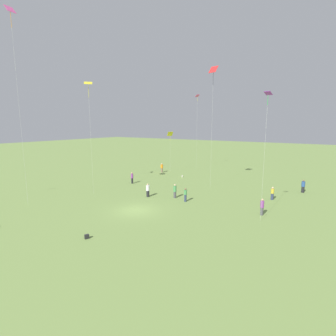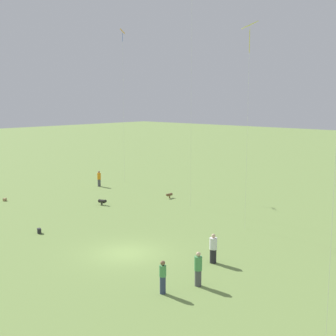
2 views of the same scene
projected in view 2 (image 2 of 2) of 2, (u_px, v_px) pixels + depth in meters
ground_plane at (126, 253)px, 29.35m from camera, size 240.00×240.00×0.00m
person_2 at (213, 249)px, 27.47m from camera, size 0.61×0.61×1.77m
person_4 at (198, 269)px, 24.10m from camera, size 0.55×0.55×1.82m
person_7 at (99, 179)px, 51.40m from camera, size 0.45×0.45×1.72m
person_9 at (163, 277)px, 23.13m from camera, size 0.49×0.49×1.71m
kite_4 at (123, 43)px, 51.75m from camera, size 0.90×0.89×17.22m
kite_7 at (250, 34)px, 32.74m from camera, size 1.41×1.40×14.92m
dog_0 at (169, 195)px, 45.38m from camera, size 0.29×0.82×0.50m
dog_1 at (103, 201)px, 42.46m from camera, size 0.86×0.46×0.54m
picnic_bag_0 at (5, 200)px, 44.21m from camera, size 0.36×0.40×0.26m
picnic_bag_1 at (39, 231)px, 33.62m from camera, size 0.43×0.37×0.36m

